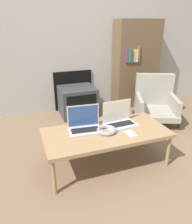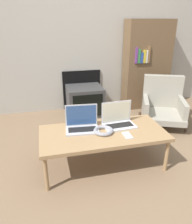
# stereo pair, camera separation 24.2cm
# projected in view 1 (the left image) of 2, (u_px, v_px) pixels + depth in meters

# --- Properties ---
(ground_plane) EXTENTS (14.00, 14.00, 0.00)m
(ground_plane) POSITION_uv_depth(u_px,v_px,m) (116.00, 179.00, 2.12)
(ground_plane) COLOR #7A6047
(wall_back) EXTENTS (7.00, 0.08, 2.60)m
(wall_back) POSITION_uv_depth(u_px,v_px,m) (65.00, 30.00, 3.32)
(wall_back) COLOR #ADA89E
(wall_back) RESTS_ON ground_plane
(table) EXTENTS (1.26, 0.60, 0.39)m
(table) POSITION_uv_depth(u_px,v_px,m) (106.00, 134.00, 2.21)
(table) COLOR #9E7A51
(table) RESTS_ON ground_plane
(laptop_left) EXTENTS (0.35, 0.24, 0.25)m
(laptop_left) POSITION_uv_depth(u_px,v_px,m) (84.00, 124.00, 2.21)
(laptop_left) COLOR #B2B2B7
(laptop_left) RESTS_ON table
(laptop_right) EXTENTS (0.34, 0.23, 0.25)m
(laptop_right) POSITION_uv_depth(u_px,v_px,m) (119.00, 119.00, 2.34)
(laptop_right) COLOR silver
(laptop_right) RESTS_ON table
(headphones) EXTENTS (0.20, 0.20, 0.04)m
(headphones) POSITION_uv_depth(u_px,v_px,m) (106.00, 130.00, 2.18)
(headphones) COLOR gray
(headphones) RESTS_ON table
(phone) EXTENTS (0.07, 0.13, 0.01)m
(phone) POSITION_uv_depth(u_px,v_px,m) (131.00, 134.00, 2.15)
(phone) COLOR silver
(phone) RESTS_ON table
(tv) EXTENTS (0.56, 0.51, 0.45)m
(tv) POSITION_uv_depth(u_px,v_px,m) (77.00, 101.00, 3.50)
(tv) COLOR #383838
(tv) RESTS_ON ground_plane
(armchair) EXTENTS (0.75, 0.77, 0.69)m
(armchair) POSITION_uv_depth(u_px,v_px,m) (155.00, 101.00, 3.26)
(armchair) COLOR gray
(armchair) RESTS_ON ground_plane
(bookshelf) EXTENTS (0.76, 0.32, 1.44)m
(bookshelf) POSITION_uv_depth(u_px,v_px,m) (136.00, 64.00, 3.74)
(bookshelf) COLOR brown
(bookshelf) RESTS_ON ground_plane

